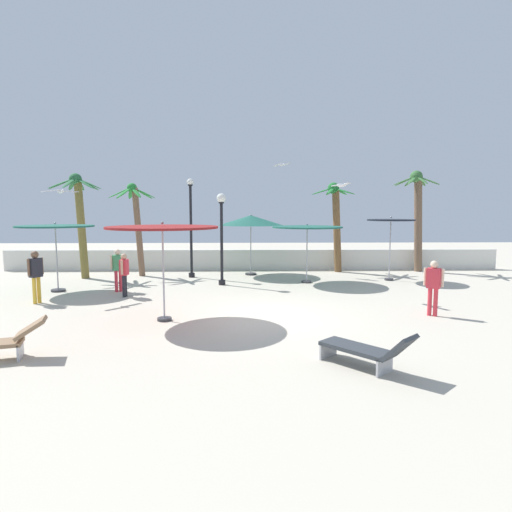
{
  "coord_description": "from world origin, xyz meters",
  "views": [
    {
      "loc": [
        -0.38,
        -12.12,
        3.07
      ],
      "look_at": [
        0.0,
        3.4,
        1.4
      ],
      "focal_mm": 30.0,
      "sensor_mm": 36.0,
      "label": 1
    }
  ],
  "objects_px": {
    "lamp_post_0": "(191,225)",
    "guest_3": "(118,266)",
    "palm_tree_1": "(418,209)",
    "guest_0": "(36,272)",
    "lamp_post_1": "(222,228)",
    "seagull_2": "(282,165)",
    "patio_umbrella_0": "(162,230)",
    "patio_umbrella_3": "(391,223)",
    "palm_tree_2": "(79,212)",
    "palm_tree_0": "(136,217)",
    "guest_1": "(124,271)",
    "guest_2": "(433,283)",
    "patio_umbrella_2": "(251,221)",
    "palm_tree_3": "(336,216)",
    "seagull_0": "(341,185)",
    "seagull_1": "(61,191)",
    "patio_umbrella_4": "(307,229)",
    "patio_umbrella_1": "(55,230)",
    "lounge_chair_0": "(366,349)"
  },
  "relations": [
    {
      "from": "lamp_post_0",
      "to": "guest_3",
      "type": "relative_size",
      "value": 2.77
    },
    {
      "from": "palm_tree_1",
      "to": "guest_0",
      "type": "distance_m",
      "value": 17.1
    },
    {
      "from": "lamp_post_1",
      "to": "guest_0",
      "type": "xyz_separation_m",
      "value": [
        -5.92,
        -3.38,
        -1.29
      ]
    },
    {
      "from": "guest_3",
      "to": "seagull_2",
      "type": "distance_m",
      "value": 9.23
    },
    {
      "from": "patio_umbrella_0",
      "to": "guest_3",
      "type": "distance_m",
      "value": 5.24
    },
    {
      "from": "patio_umbrella_3",
      "to": "palm_tree_2",
      "type": "bearing_deg",
      "value": 176.24
    },
    {
      "from": "palm_tree_0",
      "to": "guest_3",
      "type": "bearing_deg",
      "value": -86.27
    },
    {
      "from": "guest_1",
      "to": "guest_2",
      "type": "height_order",
      "value": "guest_2"
    },
    {
      "from": "patio_umbrella_2",
      "to": "lamp_post_0",
      "type": "height_order",
      "value": "lamp_post_0"
    },
    {
      "from": "guest_3",
      "to": "seagull_2",
      "type": "height_order",
      "value": "seagull_2"
    },
    {
      "from": "patio_umbrella_2",
      "to": "guest_1",
      "type": "bearing_deg",
      "value": -131.66
    },
    {
      "from": "palm_tree_3",
      "to": "guest_2",
      "type": "relative_size",
      "value": 2.73
    },
    {
      "from": "palm_tree_3",
      "to": "lamp_post_1",
      "type": "relative_size",
      "value": 1.18
    },
    {
      "from": "patio_umbrella_3",
      "to": "guest_3",
      "type": "relative_size",
      "value": 1.74
    },
    {
      "from": "patio_umbrella_0",
      "to": "palm_tree_1",
      "type": "bearing_deg",
      "value": 40.95
    },
    {
      "from": "palm_tree_1",
      "to": "seagull_2",
      "type": "bearing_deg",
      "value": -178.26
    },
    {
      "from": "seagull_0",
      "to": "lamp_post_0",
      "type": "bearing_deg",
      "value": 142.2
    },
    {
      "from": "guest_0",
      "to": "seagull_1",
      "type": "relative_size",
      "value": 1.53
    },
    {
      "from": "seagull_1",
      "to": "patio_umbrella_4",
      "type": "bearing_deg",
      "value": 17.13
    },
    {
      "from": "patio_umbrella_1",
      "to": "guest_2",
      "type": "xyz_separation_m",
      "value": [
        12.56,
        -4.07,
        -1.37
      ]
    },
    {
      "from": "lounge_chair_0",
      "to": "guest_0",
      "type": "height_order",
      "value": "guest_0"
    },
    {
      "from": "patio_umbrella_0",
      "to": "guest_2",
      "type": "bearing_deg",
      "value": 2.58
    },
    {
      "from": "palm_tree_2",
      "to": "guest_1",
      "type": "xyz_separation_m",
      "value": [
        3.1,
        -4.23,
        -2.04
      ]
    },
    {
      "from": "patio_umbrella_4",
      "to": "lamp_post_0",
      "type": "xyz_separation_m",
      "value": [
        -5.07,
        1.6,
        0.13
      ]
    },
    {
      "from": "patio_umbrella_4",
      "to": "palm_tree_3",
      "type": "relative_size",
      "value": 0.66
    },
    {
      "from": "patio_umbrella_1",
      "to": "seagull_2",
      "type": "xyz_separation_m",
      "value": [
        8.89,
        4.76,
        2.9
      ]
    },
    {
      "from": "patio_umbrella_0",
      "to": "patio_umbrella_1",
      "type": "bearing_deg",
      "value": 137.63
    },
    {
      "from": "palm_tree_2",
      "to": "patio_umbrella_0",
      "type": "bearing_deg",
      "value": -55.86
    },
    {
      "from": "patio_umbrella_0",
      "to": "palm_tree_1",
      "type": "distance_m",
      "value": 14.33
    },
    {
      "from": "patio_umbrella_2",
      "to": "seagull_0",
      "type": "xyz_separation_m",
      "value": [
        3.09,
        -5.2,
        1.36
      ]
    },
    {
      "from": "seagull_2",
      "to": "seagull_0",
      "type": "bearing_deg",
      "value": -75.2
    },
    {
      "from": "patio_umbrella_2",
      "to": "seagull_0",
      "type": "distance_m",
      "value": 6.2
    },
    {
      "from": "palm_tree_3",
      "to": "lamp_post_1",
      "type": "xyz_separation_m",
      "value": [
        -5.43,
        -3.63,
        -0.42
      ]
    },
    {
      "from": "lounge_chair_0",
      "to": "seagull_2",
      "type": "xyz_separation_m",
      "value": [
        -0.57,
        12.93,
        4.86
      ]
    },
    {
      "from": "palm_tree_2",
      "to": "palm_tree_3",
      "type": "distance_m",
      "value": 11.98
    },
    {
      "from": "patio_umbrella_3",
      "to": "lamp_post_1",
      "type": "bearing_deg",
      "value": -172.49
    },
    {
      "from": "patio_umbrella_4",
      "to": "palm_tree_1",
      "type": "distance_m",
      "value": 6.83
    },
    {
      "from": "palm_tree_1",
      "to": "palm_tree_2",
      "type": "distance_m",
      "value": 16.04
    },
    {
      "from": "palm_tree_0",
      "to": "seagull_1",
      "type": "bearing_deg",
      "value": -105.61
    },
    {
      "from": "palm_tree_1",
      "to": "guest_1",
      "type": "height_order",
      "value": "palm_tree_1"
    },
    {
      "from": "patio_umbrella_4",
      "to": "seagull_0",
      "type": "relative_size",
      "value": 3.09
    },
    {
      "from": "guest_2",
      "to": "palm_tree_2",
      "type": "bearing_deg",
      "value": 150.68
    },
    {
      "from": "patio_umbrella_0",
      "to": "palm_tree_3",
      "type": "bearing_deg",
      "value": 54.21
    },
    {
      "from": "patio_umbrella_4",
      "to": "lamp_post_0",
      "type": "bearing_deg",
      "value": 162.52
    },
    {
      "from": "patio_umbrella_1",
      "to": "lamp_post_0",
      "type": "relative_size",
      "value": 0.62
    },
    {
      "from": "patio_umbrella_2",
      "to": "palm_tree_3",
      "type": "bearing_deg",
      "value": 12.0
    },
    {
      "from": "lamp_post_1",
      "to": "palm_tree_2",
      "type": "bearing_deg",
      "value": 163.85
    },
    {
      "from": "patio_umbrella_4",
      "to": "lamp_post_1",
      "type": "distance_m",
      "value": 3.6
    },
    {
      "from": "lamp_post_0",
      "to": "lamp_post_1",
      "type": "xyz_separation_m",
      "value": [
        1.5,
        -2.05,
        -0.07
      ]
    },
    {
      "from": "palm_tree_2",
      "to": "seagull_2",
      "type": "relative_size",
      "value": 5.85
    }
  ]
}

